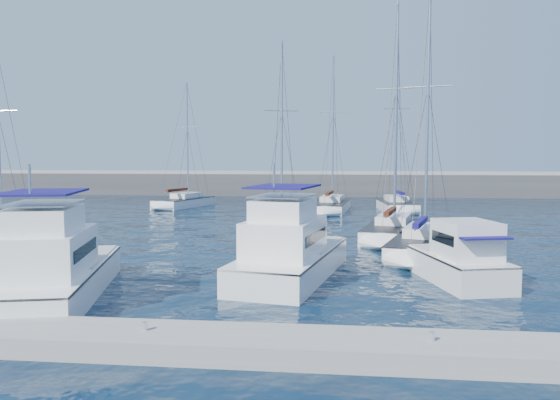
# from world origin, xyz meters

# --- Properties ---
(ground) EXTENTS (220.00, 220.00, 0.00)m
(ground) POSITION_xyz_m (0.00, 0.00, 0.00)
(ground) COLOR black
(ground) RESTS_ON ground
(breakwater) EXTENTS (160.00, 6.00, 4.45)m
(breakwater) POSITION_xyz_m (0.00, 52.00, 1.05)
(breakwater) COLOR #424244
(breakwater) RESTS_ON ground
(dock) EXTENTS (40.00, 2.20, 0.60)m
(dock) POSITION_xyz_m (0.00, -11.00, 0.30)
(dock) COLOR gray
(dock) RESTS_ON ground
(dock_cleat_centre) EXTENTS (0.16, 0.16, 0.25)m
(dock_cleat_centre) POSITION_xyz_m (0.00, -11.00, 0.72)
(dock_cleat_centre) COLOR silver
(dock_cleat_centre) RESTS_ON dock
(dock_cleat_near_stbd) EXTENTS (0.16, 0.16, 0.25)m
(dock_cleat_near_stbd) POSITION_xyz_m (8.00, -11.00, 0.72)
(dock_cleat_near_stbd) COLOR silver
(dock_cleat_near_stbd) RESTS_ON dock
(motor_yacht_port_outer) EXTENTS (3.99, 6.69, 3.20)m
(motor_yacht_port_outer) POSITION_xyz_m (-10.07, -2.20, 0.94)
(motor_yacht_port_outer) COLOR white
(motor_yacht_port_outer) RESTS_ON ground
(motor_yacht_port_inner) EXTENTS (5.59, 10.30, 4.69)m
(motor_yacht_port_inner) POSITION_xyz_m (-5.50, -6.04, 1.13)
(motor_yacht_port_inner) COLOR white
(motor_yacht_port_inner) RESTS_ON ground
(motor_yacht_stbd_inner) EXTENTS (5.12, 10.03, 4.69)m
(motor_yacht_stbd_inner) POSITION_xyz_m (3.23, -1.33, 1.13)
(motor_yacht_stbd_inner) COLOR white
(motor_yacht_stbd_inner) RESTS_ON ground
(motor_yacht_stbd_outer) EXTENTS (3.90, 6.23, 3.20)m
(motor_yacht_stbd_outer) POSITION_xyz_m (10.79, -1.34, 0.94)
(motor_yacht_stbd_outer) COLOR white
(motor_yacht_stbd_outer) RESTS_ON ground
(sailboat_mid_c) EXTENTS (5.02, 7.90, 14.12)m
(sailboat_mid_c) POSITION_xyz_m (1.45, 13.18, 0.53)
(sailboat_mid_c) COLOR white
(sailboat_mid_c) RESTS_ON ground
(sailboat_mid_d) EXTENTS (5.02, 9.52, 16.35)m
(sailboat_mid_d) POSITION_xyz_m (9.08, 11.83, 0.53)
(sailboat_mid_d) COLOR white
(sailboat_mid_d) RESTS_ON ground
(sailboat_mid_e) EXTENTS (5.28, 9.30, 15.32)m
(sailboat_mid_e) POSITION_xyz_m (10.26, 6.05, 0.52)
(sailboat_mid_e) COLOR white
(sailboat_mid_e) RESTS_ON ground
(sailboat_back_a) EXTENTS (5.39, 8.61, 13.95)m
(sailboat_back_a) POSITION_xyz_m (-11.55, 32.47, 0.51)
(sailboat_back_a) COLOR white
(sailboat_back_a) RESTS_ON ground
(sailboat_back_b) EXTENTS (4.12, 9.93, 16.14)m
(sailboat_back_b) POSITION_xyz_m (4.60, 29.72, 0.52)
(sailboat_back_b) COLOR white
(sailboat_back_b) RESTS_ON ground
(sailboat_back_c) EXTENTS (3.74, 8.06, 16.69)m
(sailboat_back_c) POSITION_xyz_m (11.24, 30.59, 0.55)
(sailboat_back_c) COLOR white
(sailboat_back_c) RESTS_ON ground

